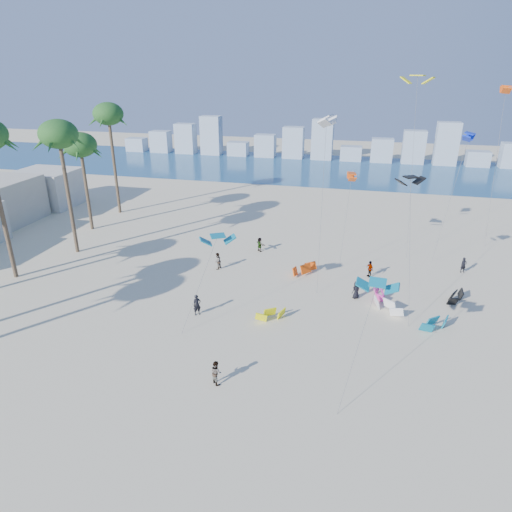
# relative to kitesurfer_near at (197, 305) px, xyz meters

# --- Properties ---
(ground) EXTENTS (220.00, 220.00, 0.00)m
(ground) POSITION_rel_kitesurfer_near_xyz_m (1.24, -13.39, -0.88)
(ground) COLOR beige
(ground) RESTS_ON ground
(ocean) EXTENTS (220.00, 220.00, 0.00)m
(ocean) POSITION_rel_kitesurfer_near_xyz_m (1.24, 58.61, -0.87)
(ocean) COLOR navy
(ocean) RESTS_ON ground
(kitesurfer_near) EXTENTS (0.76, 0.72, 1.75)m
(kitesurfer_near) POSITION_rel_kitesurfer_near_xyz_m (0.00, 0.00, 0.00)
(kitesurfer_near) COLOR black
(kitesurfer_near) RESTS_ON ground
(kitesurfer_mid) EXTENTS (1.00, 0.98, 1.62)m
(kitesurfer_mid) POSITION_rel_kitesurfer_near_xyz_m (4.18, -7.78, -0.07)
(kitesurfer_mid) COLOR gray
(kitesurfer_mid) RESTS_ON ground
(kitesurfers_far) EXTENTS (25.43, 19.85, 1.69)m
(kitesurfers_far) POSITION_rel_kitesurfer_near_xyz_m (10.32, 7.57, -0.08)
(kitesurfers_far) COLOR black
(kitesurfers_far) RESTS_ON ground
(grounded_kites) EXTENTS (17.05, 11.45, 0.96)m
(grounded_kites) POSITION_rel_kitesurfer_near_xyz_m (13.41, 5.39, -0.43)
(grounded_kites) COLOR yellow
(grounded_kites) RESTS_ON ground
(flying_kites) EXTENTS (30.28, 34.66, 18.26)m
(flying_kites) POSITION_rel_kitesurfer_near_xyz_m (16.71, 11.27, 10.89)
(flying_kites) COLOR #0B6B88
(flying_kites) RESTS_ON ground
(distant_skyline) EXTENTS (85.00, 3.00, 8.40)m
(distant_skyline) POSITION_rel_kitesurfer_near_xyz_m (0.05, 68.61, 2.21)
(distant_skyline) COLOR #9EADBF
(distant_skyline) RESTS_ON ground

